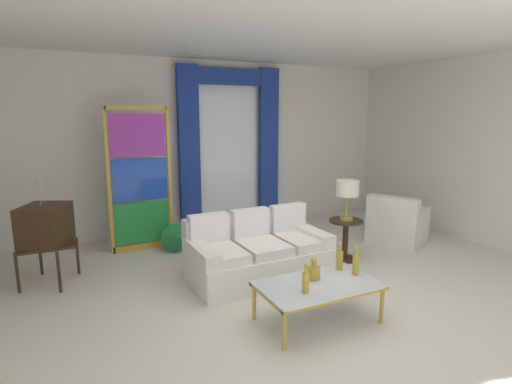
{
  "coord_description": "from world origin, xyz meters",
  "views": [
    {
      "loc": [
        -2.37,
        -3.89,
        2.07
      ],
      "look_at": [
        -0.06,
        0.9,
        1.05
      ],
      "focal_mm": 28.34,
      "sensor_mm": 36.0,
      "label": 1
    }
  ],
  "objects_px": {
    "coffee_table": "(318,286)",
    "armchair_white": "(397,225)",
    "table_lamp_brass": "(347,190)",
    "round_side_table": "(345,236)",
    "couch_white_long": "(256,254)",
    "stained_glass_divider": "(140,183)",
    "bottle_crystal_tall": "(314,271)",
    "bottle_amber_squat": "(306,281)",
    "bottle_ruby_flask": "(356,263)",
    "peacock_figurine": "(177,239)",
    "vintage_tv": "(45,227)",
    "bottle_blue_decanter": "(340,259)"
  },
  "relations": [
    {
      "from": "coffee_table",
      "to": "armchair_white",
      "type": "relative_size",
      "value": 1.1
    },
    {
      "from": "coffee_table",
      "to": "table_lamp_brass",
      "type": "height_order",
      "value": "table_lamp_brass"
    },
    {
      "from": "armchair_white",
      "to": "round_side_table",
      "type": "bearing_deg",
      "value": -166.57
    },
    {
      "from": "couch_white_long",
      "to": "coffee_table",
      "type": "distance_m",
      "value": 1.33
    },
    {
      "from": "stained_glass_divider",
      "to": "round_side_table",
      "type": "xyz_separation_m",
      "value": [
        2.54,
        -1.73,
        -0.7
      ]
    },
    {
      "from": "couch_white_long",
      "to": "bottle_crystal_tall",
      "type": "distance_m",
      "value": 1.23
    },
    {
      "from": "bottle_amber_squat",
      "to": "armchair_white",
      "type": "distance_m",
      "value": 3.37
    },
    {
      "from": "stained_glass_divider",
      "to": "couch_white_long",
      "type": "bearing_deg",
      "value": -56.66
    },
    {
      "from": "armchair_white",
      "to": "couch_white_long",
      "type": "bearing_deg",
      "value": -173.88
    },
    {
      "from": "bottle_crystal_tall",
      "to": "table_lamp_brass",
      "type": "relative_size",
      "value": 0.41
    },
    {
      "from": "bottle_ruby_flask",
      "to": "peacock_figurine",
      "type": "height_order",
      "value": "bottle_ruby_flask"
    },
    {
      "from": "coffee_table",
      "to": "vintage_tv",
      "type": "distance_m",
      "value": 3.35
    },
    {
      "from": "stained_glass_divider",
      "to": "round_side_table",
      "type": "bearing_deg",
      "value": -34.24
    },
    {
      "from": "couch_white_long",
      "to": "peacock_figurine",
      "type": "relative_size",
      "value": 2.97
    },
    {
      "from": "couch_white_long",
      "to": "coffee_table",
      "type": "xyz_separation_m",
      "value": [
        0.05,
        -1.33,
        0.07
      ]
    },
    {
      "from": "bottle_amber_squat",
      "to": "vintage_tv",
      "type": "distance_m",
      "value": 3.26
    },
    {
      "from": "stained_glass_divider",
      "to": "round_side_table",
      "type": "distance_m",
      "value": 3.15
    },
    {
      "from": "couch_white_long",
      "to": "bottle_amber_squat",
      "type": "xyz_separation_m",
      "value": [
        -0.18,
        -1.45,
        0.22
      ]
    },
    {
      "from": "bottle_amber_squat",
      "to": "table_lamp_brass",
      "type": "xyz_separation_m",
      "value": [
        1.59,
        1.43,
        0.5
      ]
    },
    {
      "from": "peacock_figurine",
      "to": "couch_white_long",
      "type": "bearing_deg",
      "value": -61.9
    },
    {
      "from": "bottle_blue_decanter",
      "to": "round_side_table",
      "type": "xyz_separation_m",
      "value": [
        0.94,
        1.09,
        -0.18
      ]
    },
    {
      "from": "bottle_crystal_tall",
      "to": "bottle_blue_decanter",
      "type": "bearing_deg",
      "value": 13.84
    },
    {
      "from": "vintage_tv",
      "to": "table_lamp_brass",
      "type": "xyz_separation_m",
      "value": [
        3.83,
        -0.93,
        0.3
      ]
    },
    {
      "from": "bottle_crystal_tall",
      "to": "bottle_ruby_flask",
      "type": "distance_m",
      "value": 0.47
    },
    {
      "from": "coffee_table",
      "to": "table_lamp_brass",
      "type": "xyz_separation_m",
      "value": [
        1.37,
        1.31,
        0.65
      ]
    },
    {
      "from": "couch_white_long",
      "to": "stained_glass_divider",
      "type": "height_order",
      "value": "stained_glass_divider"
    },
    {
      "from": "bottle_crystal_tall",
      "to": "vintage_tv",
      "type": "height_order",
      "value": "vintage_tv"
    },
    {
      "from": "vintage_tv",
      "to": "coffee_table",
      "type": "bearing_deg",
      "value": -42.26
    },
    {
      "from": "bottle_amber_squat",
      "to": "round_side_table",
      "type": "relative_size",
      "value": 0.49
    },
    {
      "from": "table_lamp_brass",
      "to": "vintage_tv",
      "type": "bearing_deg",
      "value": 166.32
    },
    {
      "from": "vintage_tv",
      "to": "round_side_table",
      "type": "xyz_separation_m",
      "value": [
        3.83,
        -0.93,
        -0.37
      ]
    },
    {
      "from": "bottle_crystal_tall",
      "to": "peacock_figurine",
      "type": "distance_m",
      "value": 2.65
    },
    {
      "from": "coffee_table",
      "to": "bottle_ruby_flask",
      "type": "relative_size",
      "value": 3.76
    },
    {
      "from": "bottle_blue_decanter",
      "to": "peacock_figurine",
      "type": "bearing_deg",
      "value": 115.8
    },
    {
      "from": "stained_glass_divider",
      "to": "bottle_blue_decanter",
      "type": "bearing_deg",
      "value": -60.5
    },
    {
      "from": "table_lamp_brass",
      "to": "round_side_table",
      "type": "bearing_deg",
      "value": 90.0
    },
    {
      "from": "bottle_amber_squat",
      "to": "armchair_white",
      "type": "bearing_deg",
      "value": 31.09
    },
    {
      "from": "bottle_crystal_tall",
      "to": "armchair_white",
      "type": "height_order",
      "value": "armchair_white"
    },
    {
      "from": "bottle_amber_squat",
      "to": "stained_glass_divider",
      "type": "xyz_separation_m",
      "value": [
        -0.95,
        3.16,
        0.53
      ]
    },
    {
      "from": "peacock_figurine",
      "to": "round_side_table",
      "type": "distance_m",
      "value": 2.5
    },
    {
      "from": "bottle_blue_decanter",
      "to": "bottle_ruby_flask",
      "type": "bearing_deg",
      "value": -73.48
    },
    {
      "from": "vintage_tv",
      "to": "stained_glass_divider",
      "type": "xyz_separation_m",
      "value": [
        1.29,
        0.8,
        0.33
      ]
    },
    {
      "from": "coffee_table",
      "to": "armchair_white",
      "type": "distance_m",
      "value": 3.11
    },
    {
      "from": "vintage_tv",
      "to": "round_side_table",
      "type": "distance_m",
      "value": 3.96
    },
    {
      "from": "coffee_table",
      "to": "bottle_crystal_tall",
      "type": "relative_size",
      "value": 5.18
    },
    {
      "from": "bottle_amber_squat",
      "to": "peacock_figurine",
      "type": "height_order",
      "value": "bottle_amber_squat"
    },
    {
      "from": "bottle_blue_decanter",
      "to": "bottle_ruby_flask",
      "type": "distance_m",
      "value": 0.21
    },
    {
      "from": "couch_white_long",
      "to": "bottle_ruby_flask",
      "type": "xyz_separation_m",
      "value": [
        0.53,
        -1.31,
        0.23
      ]
    },
    {
      "from": "couch_white_long",
      "to": "vintage_tv",
      "type": "height_order",
      "value": "vintage_tv"
    },
    {
      "from": "bottle_crystal_tall",
      "to": "armchair_white",
      "type": "relative_size",
      "value": 0.21
    }
  ]
}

